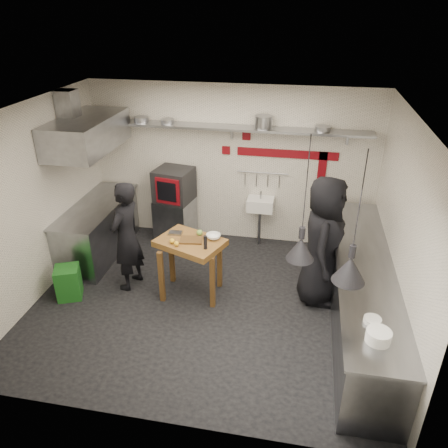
% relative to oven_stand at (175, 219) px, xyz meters
% --- Properties ---
extents(floor, '(5.00, 5.00, 0.00)m').
position_rel_oven_stand_xyz_m(floor, '(1.00, -1.81, -0.40)').
color(floor, black).
rests_on(floor, ground).
extents(ceiling, '(5.00, 5.00, 0.00)m').
position_rel_oven_stand_xyz_m(ceiling, '(1.00, -1.81, 2.40)').
color(ceiling, beige).
rests_on(ceiling, floor).
extents(wall_back, '(5.00, 0.04, 2.80)m').
position_rel_oven_stand_xyz_m(wall_back, '(1.00, 0.29, 1.00)').
color(wall_back, beige).
rests_on(wall_back, floor).
extents(wall_front, '(5.00, 0.04, 2.80)m').
position_rel_oven_stand_xyz_m(wall_front, '(1.00, -3.91, 1.00)').
color(wall_front, beige).
rests_on(wall_front, floor).
extents(wall_left, '(0.04, 4.20, 2.80)m').
position_rel_oven_stand_xyz_m(wall_left, '(-1.50, -1.81, 1.00)').
color(wall_left, beige).
rests_on(wall_left, floor).
extents(wall_right, '(0.04, 4.20, 2.80)m').
position_rel_oven_stand_xyz_m(wall_right, '(3.50, -1.81, 1.00)').
color(wall_right, beige).
rests_on(wall_right, floor).
extents(red_band_horiz, '(1.70, 0.02, 0.14)m').
position_rel_oven_stand_xyz_m(red_band_horiz, '(1.95, 0.27, 1.28)').
color(red_band_horiz, '#650910').
rests_on(red_band_horiz, wall_back).
extents(red_band_vert, '(0.14, 0.02, 1.10)m').
position_rel_oven_stand_xyz_m(red_band_vert, '(2.55, 0.27, 0.80)').
color(red_band_vert, '#650910').
rests_on(red_band_vert, wall_back).
extents(red_tile_a, '(0.14, 0.02, 0.14)m').
position_rel_oven_stand_xyz_m(red_tile_a, '(1.25, 0.27, 1.55)').
color(red_tile_a, '#650910').
rests_on(red_tile_a, wall_back).
extents(red_tile_b, '(0.14, 0.02, 0.14)m').
position_rel_oven_stand_xyz_m(red_tile_b, '(0.90, 0.27, 1.28)').
color(red_tile_b, '#650910').
rests_on(red_tile_b, wall_back).
extents(back_shelf, '(4.60, 0.34, 0.04)m').
position_rel_oven_stand_xyz_m(back_shelf, '(1.00, 0.11, 1.72)').
color(back_shelf, slate).
rests_on(back_shelf, wall_back).
extents(shelf_bracket_left, '(0.04, 0.06, 0.24)m').
position_rel_oven_stand_xyz_m(shelf_bracket_left, '(-0.90, 0.26, 1.62)').
color(shelf_bracket_left, slate).
rests_on(shelf_bracket_left, wall_back).
extents(shelf_bracket_mid, '(0.04, 0.06, 0.24)m').
position_rel_oven_stand_xyz_m(shelf_bracket_mid, '(1.00, 0.26, 1.62)').
color(shelf_bracket_mid, slate).
rests_on(shelf_bracket_mid, wall_back).
extents(shelf_bracket_right, '(0.04, 0.06, 0.24)m').
position_rel_oven_stand_xyz_m(shelf_bracket_right, '(2.90, 0.26, 1.62)').
color(shelf_bracket_right, slate).
rests_on(shelf_bracket_right, wall_back).
extents(pan_far_left, '(0.26, 0.26, 0.09)m').
position_rel_oven_stand_xyz_m(pan_far_left, '(-0.54, 0.11, 1.79)').
color(pan_far_left, slate).
rests_on(pan_far_left, back_shelf).
extents(pan_mid_left, '(0.27, 0.27, 0.07)m').
position_rel_oven_stand_xyz_m(pan_mid_left, '(-0.07, 0.11, 1.78)').
color(pan_mid_left, slate).
rests_on(pan_mid_left, back_shelf).
extents(stock_pot, '(0.36, 0.36, 0.20)m').
position_rel_oven_stand_xyz_m(stock_pot, '(1.54, 0.11, 1.84)').
color(stock_pot, slate).
rests_on(stock_pot, back_shelf).
extents(pan_right, '(0.27, 0.27, 0.08)m').
position_rel_oven_stand_xyz_m(pan_right, '(2.48, 0.11, 1.78)').
color(pan_right, slate).
rests_on(pan_right, back_shelf).
extents(oven_stand, '(0.73, 0.68, 0.80)m').
position_rel_oven_stand_xyz_m(oven_stand, '(0.00, 0.00, 0.00)').
color(oven_stand, slate).
rests_on(oven_stand, floor).
extents(combi_oven, '(0.71, 0.68, 0.58)m').
position_rel_oven_stand_xyz_m(combi_oven, '(0.02, -0.03, 0.69)').
color(combi_oven, black).
rests_on(combi_oven, oven_stand).
extents(oven_door, '(0.44, 0.11, 0.46)m').
position_rel_oven_stand_xyz_m(oven_door, '(-0.00, -0.34, 0.69)').
color(oven_door, '#650910').
rests_on(oven_door, combi_oven).
extents(oven_glass, '(0.35, 0.08, 0.34)m').
position_rel_oven_stand_xyz_m(oven_glass, '(-0.01, -0.35, 0.69)').
color(oven_glass, black).
rests_on(oven_glass, oven_door).
extents(hand_sink, '(0.46, 0.34, 0.22)m').
position_rel_oven_stand_xyz_m(hand_sink, '(1.55, 0.11, 0.38)').
color(hand_sink, silver).
rests_on(hand_sink, wall_back).
extents(sink_tap, '(0.03, 0.03, 0.14)m').
position_rel_oven_stand_xyz_m(sink_tap, '(1.55, 0.11, 0.56)').
color(sink_tap, slate).
rests_on(sink_tap, hand_sink).
extents(sink_drain, '(0.06, 0.06, 0.66)m').
position_rel_oven_stand_xyz_m(sink_drain, '(1.55, 0.07, -0.06)').
color(sink_drain, slate).
rests_on(sink_drain, floor).
extents(utensil_rail, '(0.90, 0.02, 0.02)m').
position_rel_oven_stand_xyz_m(utensil_rail, '(1.55, 0.25, 0.92)').
color(utensil_rail, slate).
rests_on(utensil_rail, wall_back).
extents(counter_right, '(0.70, 3.80, 0.90)m').
position_rel_oven_stand_xyz_m(counter_right, '(3.15, -1.81, 0.05)').
color(counter_right, slate).
rests_on(counter_right, floor).
extents(counter_right_top, '(0.76, 3.90, 0.03)m').
position_rel_oven_stand_xyz_m(counter_right_top, '(3.15, -1.81, 0.52)').
color(counter_right_top, slate).
rests_on(counter_right_top, counter_right).
extents(plate_stack, '(0.30, 0.30, 0.13)m').
position_rel_oven_stand_xyz_m(plate_stack, '(3.12, -3.29, 0.60)').
color(plate_stack, silver).
rests_on(plate_stack, counter_right_top).
extents(small_bowl_right, '(0.22, 0.22, 0.05)m').
position_rel_oven_stand_xyz_m(small_bowl_right, '(3.10, -2.99, 0.56)').
color(small_bowl_right, silver).
rests_on(small_bowl_right, counter_right_top).
extents(counter_left, '(0.70, 1.90, 0.90)m').
position_rel_oven_stand_xyz_m(counter_left, '(-1.15, -0.76, 0.05)').
color(counter_left, slate).
rests_on(counter_left, floor).
extents(counter_left_top, '(0.76, 2.00, 0.03)m').
position_rel_oven_stand_xyz_m(counter_left_top, '(-1.15, -0.76, 0.52)').
color(counter_left_top, slate).
rests_on(counter_left_top, counter_left).
extents(extractor_hood, '(0.78, 1.60, 0.50)m').
position_rel_oven_stand_xyz_m(extractor_hood, '(-1.10, -0.76, 1.75)').
color(extractor_hood, slate).
rests_on(extractor_hood, ceiling).
extents(hood_duct, '(0.28, 0.28, 0.50)m').
position_rel_oven_stand_xyz_m(hood_duct, '(-1.35, -0.76, 2.15)').
color(hood_duct, slate).
rests_on(hood_duct, ceiling).
extents(green_bin, '(0.45, 0.45, 0.50)m').
position_rel_oven_stand_xyz_m(green_bin, '(-1.06, -2.05, -0.15)').
color(green_bin, '#195A1A').
rests_on(green_bin, floor).
extents(prep_table, '(1.09, 0.93, 0.92)m').
position_rel_oven_stand_xyz_m(prep_table, '(0.72, -1.62, 0.06)').
color(prep_table, brown).
rests_on(prep_table, floor).
extents(cutting_board, '(0.34, 0.26, 0.02)m').
position_rel_oven_stand_xyz_m(cutting_board, '(0.75, -1.63, 0.53)').
color(cutting_board, '#523618').
rests_on(cutting_board, prep_table).
extents(pepper_mill, '(0.06, 0.06, 0.20)m').
position_rel_oven_stand_xyz_m(pepper_mill, '(1.00, -1.81, 0.62)').
color(pepper_mill, black).
rests_on(pepper_mill, prep_table).
extents(lemon_a, '(0.08, 0.08, 0.07)m').
position_rel_oven_stand_xyz_m(lemon_a, '(0.50, -1.75, 0.56)').
color(lemon_a, gold).
rests_on(lemon_a, prep_table).
extents(lemon_b, '(0.08, 0.08, 0.07)m').
position_rel_oven_stand_xyz_m(lemon_b, '(0.58, -1.81, 0.56)').
color(lemon_b, gold).
rests_on(lemon_b, prep_table).
extents(veg_ball, '(0.11, 0.11, 0.09)m').
position_rel_oven_stand_xyz_m(veg_ball, '(0.83, -1.46, 0.57)').
color(veg_ball, olive).
rests_on(veg_ball, prep_table).
extents(steel_tray, '(0.20, 0.14, 0.03)m').
position_rel_oven_stand_xyz_m(steel_tray, '(0.46, -1.47, 0.54)').
color(steel_tray, slate).
rests_on(steel_tray, prep_table).
extents(bowl, '(0.25, 0.25, 0.07)m').
position_rel_oven_stand_xyz_m(bowl, '(1.04, -1.50, 0.55)').
color(bowl, silver).
rests_on(bowl, prep_table).
extents(heat_lamp_near, '(0.43, 0.43, 1.47)m').
position_rel_oven_stand_xyz_m(heat_lamp_near, '(2.28, -2.50, 1.67)').
color(heat_lamp_near, black).
rests_on(heat_lamp_near, ceiling).
extents(heat_lamp_far, '(0.45, 0.45, 1.45)m').
position_rel_oven_stand_xyz_m(heat_lamp_far, '(2.80, -2.89, 1.68)').
color(heat_lamp_far, black).
rests_on(heat_lamp_far, ceiling).
extents(chef_left, '(0.53, 0.70, 1.72)m').
position_rel_oven_stand_xyz_m(chef_left, '(-0.26, -1.58, 0.46)').
color(chef_left, black).
rests_on(chef_left, floor).
extents(chef_right, '(0.70, 1.00, 1.93)m').
position_rel_oven_stand_xyz_m(chef_right, '(2.59, -1.38, 0.57)').
color(chef_right, black).
rests_on(chef_right, floor).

